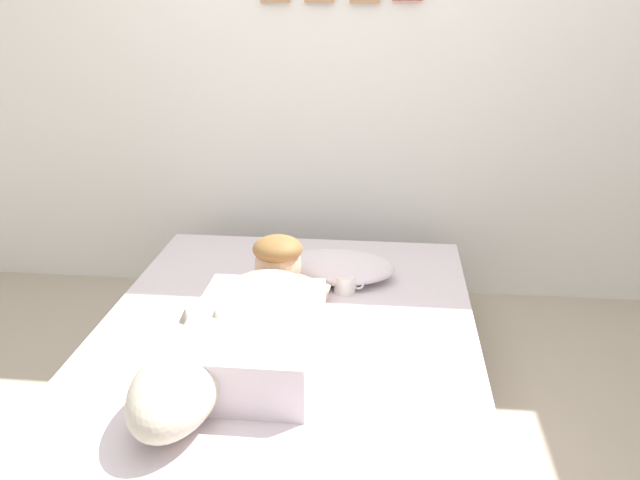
% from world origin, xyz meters
% --- Properties ---
extents(ground_plane, '(12.85, 12.85, 0.00)m').
position_xyz_m(ground_plane, '(0.00, 0.00, 0.00)').
color(ground_plane, tan).
extents(back_wall, '(4.42, 0.12, 2.50)m').
position_xyz_m(back_wall, '(-0.00, 1.40, 1.25)').
color(back_wall, silver).
rests_on(back_wall, ground).
extents(bed, '(1.47, 1.95, 0.35)m').
position_xyz_m(bed, '(-0.12, 0.21, 0.17)').
color(bed, '#4C4742').
rests_on(bed, ground).
extents(pillow, '(0.52, 0.32, 0.11)m').
position_xyz_m(pillow, '(0.03, 0.69, 0.41)').
color(pillow, silver).
rests_on(pillow, bed).
extents(person_lying, '(0.43, 0.92, 0.27)m').
position_xyz_m(person_lying, '(-0.19, 0.11, 0.46)').
color(person_lying, silver).
rests_on(person_lying, bed).
extents(dog, '(0.26, 0.57, 0.21)m').
position_xyz_m(dog, '(-0.35, -0.31, 0.46)').
color(dog, beige).
rests_on(dog, bed).
extents(coffee_cup, '(0.12, 0.09, 0.07)m').
position_xyz_m(coffee_cup, '(0.08, 0.56, 0.39)').
color(coffee_cup, white).
rests_on(coffee_cup, bed).
extents(cell_phone, '(0.07, 0.14, 0.01)m').
position_xyz_m(cell_phone, '(-0.23, -0.02, 0.36)').
color(cell_phone, black).
rests_on(cell_phone, bed).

